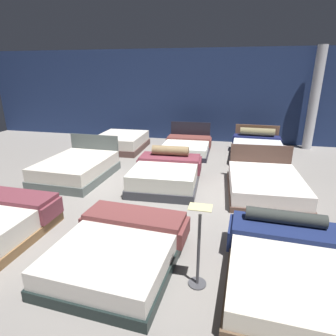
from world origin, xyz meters
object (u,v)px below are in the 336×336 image
(bed_8, at_px, (257,149))
(bed_3, at_px, (77,169))
(bed_2, at_px, (288,268))
(bed_5, at_px, (265,185))
(support_pillar, at_px, (314,99))
(bed_1, at_px, (119,250))
(price_sign, at_px, (198,256))
(bed_6, at_px, (121,142))
(bed_4, at_px, (166,174))
(bed_7, at_px, (187,147))

(bed_8, bearing_deg, bed_3, -145.58)
(bed_2, xyz_separation_m, bed_5, (-0.01, 2.96, -0.01))
(bed_8, bearing_deg, support_pillar, 41.86)
(bed_1, height_order, bed_3, bed_3)
(bed_5, distance_m, price_sign, 3.45)
(bed_6, xyz_separation_m, bed_8, (4.68, 0.06, 0.01))
(bed_2, relative_size, bed_4, 1.10)
(bed_4, distance_m, bed_7, 3.03)
(bed_4, bearing_deg, bed_7, 87.01)
(bed_3, height_order, support_pillar, support_pillar)
(bed_2, height_order, bed_4, bed_4)
(bed_1, relative_size, bed_7, 0.99)
(bed_4, xyz_separation_m, price_sign, (1.19, -3.26, 0.16))
(bed_1, xyz_separation_m, bed_6, (-2.37, 5.97, 0.04))
(bed_6, height_order, bed_7, bed_7)
(bed_2, bearing_deg, bed_7, 113.97)
(bed_4, xyz_separation_m, bed_7, (0.02, 3.03, -0.08))
(bed_2, distance_m, bed_7, 6.42)
(bed_3, height_order, price_sign, price_sign)
(bed_4, height_order, bed_6, bed_4)
(bed_4, bearing_deg, bed_1, -92.31)
(bed_5, relative_size, bed_8, 1.03)
(support_pillar, bearing_deg, bed_5, -112.49)
(bed_6, bearing_deg, bed_5, -33.17)
(bed_3, xyz_separation_m, bed_4, (2.39, 0.06, 0.02))
(bed_5, height_order, bed_8, bed_8)
(bed_5, distance_m, bed_6, 5.50)
(bed_3, height_order, bed_8, bed_3)
(bed_6, height_order, support_pillar, support_pillar)
(bed_4, distance_m, bed_8, 3.77)
(bed_7, bearing_deg, bed_4, -91.54)
(bed_2, bearing_deg, bed_4, 131.06)
(bed_4, distance_m, price_sign, 3.47)
(bed_8, height_order, price_sign, price_sign)
(bed_6, height_order, price_sign, price_sign)
(bed_7, bearing_deg, bed_8, -2.78)
(bed_2, bearing_deg, bed_5, 93.05)
(bed_6, relative_size, support_pillar, 0.57)
(bed_3, relative_size, bed_8, 0.99)
(bed_1, distance_m, bed_8, 6.46)
(bed_3, xyz_separation_m, bed_6, (0.04, 2.97, 0.00))
(bed_2, distance_m, bed_6, 7.51)
(bed_5, xyz_separation_m, price_sign, (-1.13, -3.25, 0.23))
(bed_5, height_order, bed_6, bed_5)
(bed_4, xyz_separation_m, bed_5, (2.32, -0.00, -0.07))
(bed_5, height_order, bed_7, bed_7)
(bed_4, relative_size, bed_7, 0.97)
(bed_1, relative_size, bed_3, 0.96)
(bed_2, relative_size, support_pillar, 0.63)
(bed_3, bearing_deg, price_sign, -40.35)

